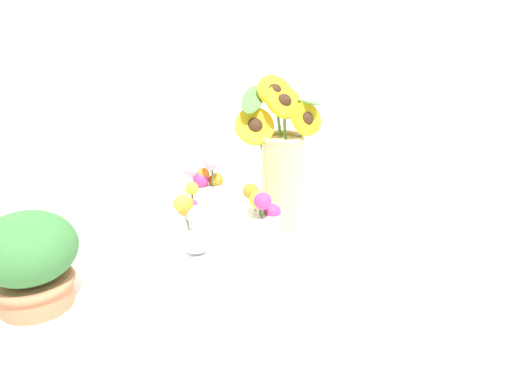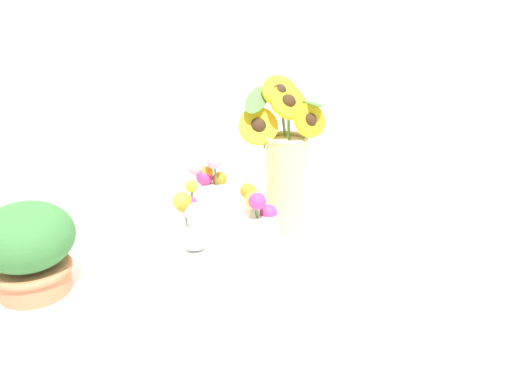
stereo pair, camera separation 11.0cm
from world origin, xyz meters
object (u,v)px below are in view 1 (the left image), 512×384
Objects in this scene: serving_tray at (256,246)px; potted_plant at (29,259)px; mason_jar_sunflowers at (281,168)px; vase_small_center at (263,226)px; vase_bulb_right at (192,222)px; vase_small_back at (212,199)px.

serving_tray is 0.48m from potted_plant.
serving_tray is 1.34× the size of mason_jar_sunflowers.
mason_jar_sunflowers is 2.22× the size of vase_small_center.
potted_plant is at bearing -179.96° from vase_bulb_right.
vase_small_back is 0.42m from potted_plant.
mason_jar_sunflowers reaches higher than vase_bulb_right.
vase_small_back is at bearing 157.41° from mason_jar_sunflowers.
serving_tray is 0.11m from vase_small_center.
mason_jar_sunflowers is at bearing 3.00° from vase_bulb_right.
serving_tray is at bearing 72.10° from vase_small_center.
potted_plant reaches higher than vase_small_center.
mason_jar_sunflowers is 0.18m from vase_small_back.
vase_bulb_right is at bearing -137.52° from vase_small_back.
vase_small_back is (-0.06, 0.10, 0.09)m from serving_tray.
vase_small_back reaches higher than vase_bulb_right.
vase_small_center is 0.84× the size of vase_small_back.
potted_plant is (-0.33, -0.00, 0.00)m from vase_bulb_right.
vase_small_back reaches higher than vase_small_center.
serving_tray is 3.10× the size of vase_bulb_right.
potted_plant is at bearing 168.55° from vase_small_center.
serving_tray is 2.60× the size of potted_plant.
vase_small_back is at bearing 10.50° from potted_plant.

